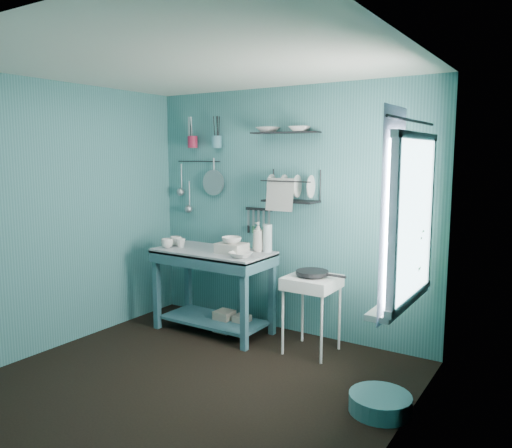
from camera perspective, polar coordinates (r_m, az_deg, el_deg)
The scene contains 36 objects.
floor at distance 4.26m, azimuth -7.11°, elevation -17.54°, with size 3.20×3.20×0.00m, color black.
ceiling at distance 3.90m, azimuth -7.76°, elevation 17.79°, with size 3.20×3.20×0.00m, color silver.
wall_back at distance 5.12m, azimuth 3.47°, elevation 1.44°, with size 3.20×3.20×0.00m, color #3A7577.
wall_front at distance 2.93m, azimuth -26.76°, elevation -4.30°, with size 3.20×3.20×0.00m, color #3A7577.
wall_left at distance 5.06m, azimuth -21.40°, elevation 0.84°, with size 3.00×3.00×0.00m, color #3A7577.
wall_right at distance 3.12m, azimuth 15.70°, elevation -3.04°, with size 3.00×3.00×0.00m, color #3A7577.
work_counter at distance 5.22m, azimuth -4.89°, elevation -7.63°, with size 1.21×0.61×0.86m, color #2F5964.
mug_left at distance 5.30m, azimuth -10.13°, elevation -2.19°, with size 0.12×0.12×0.10m, color silver.
mug_mid at distance 5.30m, azimuth -8.60°, elevation -2.16°, with size 0.10×0.10×0.09m, color silver.
mug_right at distance 5.43m, azimuth -9.13°, elevation -1.92°, with size 0.12×0.12×0.10m, color silver.
wash_tub at distance 4.95m, azimuth -2.80°, elevation -2.77°, with size 0.28×0.22×0.10m, color beige.
tub_bowl at distance 4.93m, azimuth -2.80°, elevation -1.85°, with size 0.20×0.20×0.06m, color silver.
soap_bottle at distance 5.01m, azimuth 0.24°, elevation -1.46°, with size 0.12×0.12×0.30m, color beige.
water_bottle at distance 4.98m, azimuth 1.33°, elevation -1.64°, with size 0.09×0.09×0.28m, color silver.
counter_bowl at distance 4.73m, azimuth -1.74°, elevation -3.54°, with size 0.22×0.22×0.05m, color silver.
hotplate_stand at distance 4.72m, azimuth 6.36°, elevation -10.23°, with size 0.45×0.45×0.72m, color white.
frying_pan at distance 4.61m, azimuth 6.44°, elevation -5.53°, with size 0.30×0.30×0.04m, color black.
knife_strip at distance 5.25m, azimuth 0.35°, elevation 1.70°, with size 0.32×0.02×0.03m, color black.
dish_rack at distance 4.92m, azimuth 4.00°, elevation 4.37°, with size 0.55×0.24×0.32m, color black.
upper_shelf at distance 4.98m, azimuth 3.41°, elevation 10.38°, with size 0.70×0.18×0.01m, color black.
shelf_bowl_left at distance 5.08m, azimuth 1.38°, elevation 10.59°, with size 0.21×0.21×0.05m, color silver.
shelf_bowl_right at distance 4.91m, azimuth 5.00°, elevation 10.03°, with size 0.21×0.21×0.05m, color silver.
utensil_cup_magenta at distance 5.68m, azimuth -7.27°, elevation 9.28°, with size 0.11×0.11×0.13m, color #A51E3C.
utensil_cup_teal at distance 5.47m, azimuth -4.53°, elevation 9.34°, with size 0.11×0.11×0.13m, color teal.
colander at distance 5.55m, azimuth -4.89°, elevation 4.74°, with size 0.28×0.28×0.03m, color #999BA0.
ladle_outer at distance 5.85m, azimuth -8.52°, elevation 5.32°, with size 0.01×0.01×0.30m, color #999BA0.
ladle_inner at distance 5.79m, azimuth -7.62°, elevation 3.41°, with size 0.01×0.01×0.30m, color #999BA0.
hook_rail at distance 5.69m, azimuth -6.55°, elevation 7.12°, with size 0.01×0.01×0.60m, color black.
window_glass at distance 3.53m, azimuth 17.72°, elevation 0.60°, with size 1.10×1.10×0.00m, color white.
windowsill at distance 3.67m, azimuth 16.04°, elevation -8.48°, with size 0.16×0.95×0.04m, color white.
curtain at distance 3.25m, azimuth 15.27°, elevation 0.99°, with size 1.35×1.35×0.00m, color white.
curtain_rod at distance 3.52m, azimuth 17.46°, elevation 11.20°, with size 0.02×0.02×1.05m, color black.
potted_plant at distance 3.80m, azimuth 16.46°, elevation -3.79°, with size 0.28×0.28×0.49m, color #2D7030.
storage_tin_large at distance 5.29m, azimuth -3.63°, elevation -11.02°, with size 0.18×0.18×0.22m, color gray.
storage_tin_small at distance 5.21m, azimuth -1.63°, elevation -11.44°, with size 0.15×0.15×0.20m, color gray.
floor_basin at distance 3.89m, azimuth 14.00°, elevation -19.25°, with size 0.45×0.45×0.13m, color #3F787C.
Camera 1 is at (2.49, -2.93, 1.83)m, focal length 35.00 mm.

